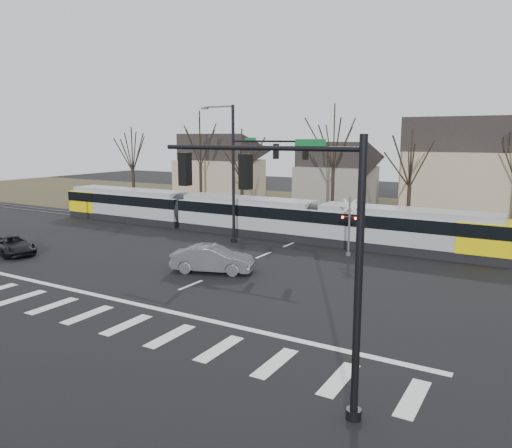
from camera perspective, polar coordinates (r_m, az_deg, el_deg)
The scene contains 16 objects.
ground at distance 25.93m, azimuth -10.20°, elevation -8.00°, with size 140.00×140.00×0.00m, color black.
grass_verge at distance 53.75m, azimuth 12.49°, elevation 1.25°, with size 140.00×28.00×0.01m, color #38331E.
crosswalk at distance 23.22m, azimuth -16.71°, elevation -10.42°, with size 27.00×2.60×0.01m.
stop_line at distance 24.66m, azimuth -12.94°, elevation -9.03°, with size 28.00×0.35×0.01m, color silver.
lane_dashes at distance 39.05m, azimuth 5.20°, elevation -1.78°, with size 0.18×30.00×0.01m.
rail_pair at distance 38.87m, azimuth 5.07°, elevation -1.80°, with size 90.00×1.52×0.06m.
tram at distance 41.10m, azimuth -1.10°, elevation 1.16°, with size 39.65×2.94×3.01m.
sedan at distance 29.63m, azimuth -4.99°, elevation -4.00°, with size 5.13×3.22×1.59m, color #4C4E54.
suv at distance 37.94m, azimuth -26.09°, elevation -2.17°, with size 4.83×3.11×1.24m, color black.
signal_pole_near_right at distance 14.29m, azimuth 4.62°, elevation -1.21°, with size 6.72×0.44×8.00m.
signal_pole_far at distance 36.34m, azimuth -0.49°, elevation 6.45°, with size 9.28×0.44×10.20m.
rail_crossing_signal at distance 33.91m, azimuth 10.59°, elevation -0.47°, with size 1.08×0.36×4.00m.
tree_row at distance 46.93m, azimuth 12.77°, elevation 6.14°, with size 59.20×7.20×10.00m.
house_a at distance 63.97m, azimuth -4.18°, elevation 6.83°, with size 9.72×8.64×8.60m.
house_b at distance 58.74m, azimuth 9.18°, elevation 5.97°, with size 8.64×7.56×7.65m.
house_c at distance 52.21m, azimuth 22.54°, elevation 6.25°, with size 10.80×8.64×10.10m.
Camera 1 is at (16.18, -18.64, 7.93)m, focal length 35.00 mm.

